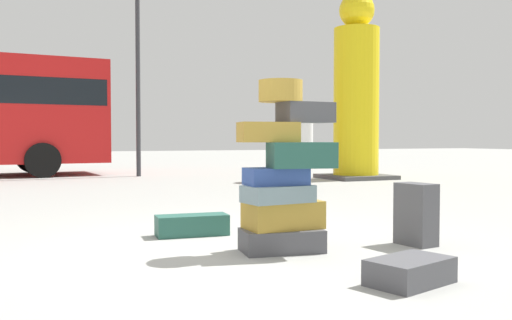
{
  "coord_description": "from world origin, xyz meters",
  "views": [
    {
      "loc": [
        -1.8,
        -4.74,
        1.02
      ],
      "look_at": [
        0.37,
        0.38,
        0.8
      ],
      "focal_mm": 39.6,
      "sensor_mm": 36.0,
      "label": 1
    }
  ],
  "objects_px": {
    "person_bearded_onlooker": "(305,137)",
    "yellow_dummy_statue": "(356,96)",
    "lamp_post": "(137,13)",
    "suitcase_charcoal_right_side": "(410,271)",
    "suitcase_tower": "(284,178)",
    "suitcase_charcoal_foreground_near": "(416,214)",
    "suitcase_teal_foreground_far": "(192,225)"
  },
  "relations": [
    {
      "from": "suitcase_charcoal_foreground_near",
      "to": "suitcase_charcoal_right_side",
      "type": "bearing_deg",
      "value": -138.91
    },
    {
      "from": "lamp_post",
      "to": "person_bearded_onlooker",
      "type": "bearing_deg",
      "value": -67.16
    },
    {
      "from": "suitcase_charcoal_foreground_near",
      "to": "person_bearded_onlooker",
      "type": "xyz_separation_m",
      "value": [
        1.7,
        5.47,
        0.74
      ]
    },
    {
      "from": "suitcase_tower",
      "to": "suitcase_charcoal_foreground_near",
      "type": "bearing_deg",
      "value": -9.18
    },
    {
      "from": "person_bearded_onlooker",
      "to": "lamp_post",
      "type": "relative_size",
      "value": 0.26
    },
    {
      "from": "suitcase_charcoal_right_side",
      "to": "yellow_dummy_statue",
      "type": "height_order",
      "value": "yellow_dummy_statue"
    },
    {
      "from": "person_bearded_onlooker",
      "to": "suitcase_charcoal_right_side",
      "type": "bearing_deg",
      "value": -2.7
    },
    {
      "from": "suitcase_charcoal_right_side",
      "to": "suitcase_teal_foreground_far",
      "type": "height_order",
      "value": "suitcase_teal_foreground_far"
    },
    {
      "from": "lamp_post",
      "to": "suitcase_charcoal_right_side",
      "type": "bearing_deg",
      "value": -92.18
    },
    {
      "from": "suitcase_charcoal_right_side",
      "to": "suitcase_charcoal_foreground_near",
      "type": "relative_size",
      "value": 1.02
    },
    {
      "from": "suitcase_charcoal_right_side",
      "to": "yellow_dummy_statue",
      "type": "relative_size",
      "value": 0.13
    },
    {
      "from": "suitcase_tower",
      "to": "suitcase_teal_foreground_far",
      "type": "bearing_deg",
      "value": 114.94
    },
    {
      "from": "suitcase_charcoal_right_side",
      "to": "yellow_dummy_statue",
      "type": "distance_m",
      "value": 10.58
    },
    {
      "from": "suitcase_teal_foreground_far",
      "to": "suitcase_charcoal_foreground_near",
      "type": "bearing_deg",
      "value": -32.43
    },
    {
      "from": "suitcase_tower",
      "to": "lamp_post",
      "type": "bearing_deg",
      "value": 85.84
    },
    {
      "from": "suitcase_tower",
      "to": "lamp_post",
      "type": "height_order",
      "value": "lamp_post"
    },
    {
      "from": "suitcase_tower",
      "to": "person_bearded_onlooker",
      "type": "xyz_separation_m",
      "value": [
        2.99,
        5.26,
        0.37
      ]
    },
    {
      "from": "suitcase_teal_foreground_far",
      "to": "lamp_post",
      "type": "height_order",
      "value": "lamp_post"
    },
    {
      "from": "suitcase_tower",
      "to": "person_bearded_onlooker",
      "type": "height_order",
      "value": "person_bearded_onlooker"
    },
    {
      "from": "suitcase_charcoal_foreground_near",
      "to": "lamp_post",
      "type": "height_order",
      "value": "lamp_post"
    },
    {
      "from": "suitcase_tower",
      "to": "suitcase_charcoal_right_side",
      "type": "relative_size",
      "value": 2.56
    },
    {
      "from": "person_bearded_onlooker",
      "to": "yellow_dummy_statue",
      "type": "height_order",
      "value": "yellow_dummy_statue"
    },
    {
      "from": "suitcase_charcoal_foreground_near",
      "to": "yellow_dummy_statue",
      "type": "xyz_separation_m",
      "value": [
        4.35,
        7.77,
        1.78
      ]
    },
    {
      "from": "suitcase_charcoal_foreground_near",
      "to": "suitcase_teal_foreground_far",
      "type": "xyz_separation_m",
      "value": [
        -1.81,
        1.34,
        -0.19
      ]
    },
    {
      "from": "suitcase_tower",
      "to": "suitcase_teal_foreground_far",
      "type": "relative_size",
      "value": 2.07
    },
    {
      "from": "suitcase_charcoal_right_side",
      "to": "suitcase_charcoal_foreground_near",
      "type": "xyz_separation_m",
      "value": [
        0.97,
        1.15,
        0.2
      ]
    },
    {
      "from": "suitcase_teal_foreground_far",
      "to": "suitcase_tower",
      "type": "bearing_deg",
      "value": -61.05
    },
    {
      "from": "suitcase_charcoal_foreground_near",
      "to": "person_bearded_onlooker",
      "type": "height_order",
      "value": "person_bearded_onlooker"
    },
    {
      "from": "suitcase_tower",
      "to": "yellow_dummy_statue",
      "type": "bearing_deg",
      "value": 53.28
    },
    {
      "from": "yellow_dummy_statue",
      "to": "lamp_post",
      "type": "distance_m",
      "value": 6.14
    },
    {
      "from": "suitcase_charcoal_right_side",
      "to": "person_bearded_onlooker",
      "type": "distance_m",
      "value": 7.2
    },
    {
      "from": "suitcase_teal_foreground_far",
      "to": "yellow_dummy_statue",
      "type": "distance_m",
      "value": 9.13
    }
  ]
}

